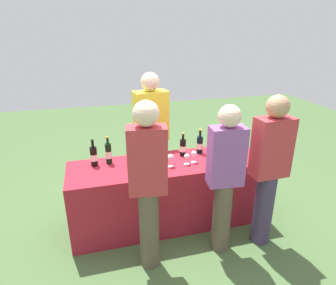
{
  "coord_description": "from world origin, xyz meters",
  "views": [
    {
      "loc": [
        -0.79,
        -2.93,
        2.23
      ],
      "look_at": [
        0.0,
        0.0,
        1.04
      ],
      "focal_mm": 31.37,
      "sensor_mm": 36.0,
      "label": 1
    }
  ],
  "objects_px": {
    "wine_bottle_5": "(200,145)",
    "wine_glass_2": "(194,154)",
    "guest_1": "(225,175)",
    "guest_2": "(269,167)",
    "wine_bottle_1": "(109,153)",
    "wine_bottle_3": "(144,153)",
    "wine_bottle_0": "(94,156)",
    "wine_bottle_4": "(183,147)",
    "wine_bottle_2": "(130,154)",
    "wine_glass_0": "(170,157)",
    "ice_bucket": "(233,151)",
    "wine_glass_1": "(187,157)",
    "server_pouring": "(151,134)",
    "wine_bottle_7": "(225,145)",
    "guest_0": "(148,181)",
    "wine_glass_3": "(209,157)",
    "wine_glass_4": "(218,155)",
    "wine_bottle_6": "(216,145)"
  },
  "relations": [
    {
      "from": "wine_glass_1",
      "to": "wine_glass_4",
      "type": "distance_m",
      "value": 0.35
    },
    {
      "from": "wine_glass_0",
      "to": "ice_bucket",
      "type": "height_order",
      "value": "ice_bucket"
    },
    {
      "from": "wine_bottle_0",
      "to": "wine_glass_1",
      "type": "relative_size",
      "value": 2.42
    },
    {
      "from": "wine_bottle_0",
      "to": "ice_bucket",
      "type": "bearing_deg",
      "value": -8.49
    },
    {
      "from": "wine_bottle_2",
      "to": "wine_bottle_4",
      "type": "distance_m",
      "value": 0.65
    },
    {
      "from": "guest_1",
      "to": "guest_2",
      "type": "distance_m",
      "value": 0.48
    },
    {
      "from": "wine_bottle_1",
      "to": "wine_bottle_3",
      "type": "distance_m",
      "value": 0.39
    },
    {
      "from": "wine_glass_2",
      "to": "server_pouring",
      "type": "height_order",
      "value": "server_pouring"
    },
    {
      "from": "wine_bottle_2",
      "to": "wine_bottle_3",
      "type": "distance_m",
      "value": 0.16
    },
    {
      "from": "server_pouring",
      "to": "guest_2",
      "type": "relative_size",
      "value": 1.05
    },
    {
      "from": "wine_bottle_1",
      "to": "wine_glass_1",
      "type": "relative_size",
      "value": 2.55
    },
    {
      "from": "wine_bottle_7",
      "to": "wine_glass_2",
      "type": "relative_size",
      "value": 2.29
    },
    {
      "from": "wine_bottle_3",
      "to": "wine_bottle_4",
      "type": "height_order",
      "value": "wine_bottle_3"
    },
    {
      "from": "ice_bucket",
      "to": "guest_2",
      "type": "height_order",
      "value": "guest_2"
    },
    {
      "from": "wine_bottle_5",
      "to": "wine_glass_2",
      "type": "relative_size",
      "value": 2.17
    },
    {
      "from": "wine_glass_1",
      "to": "ice_bucket",
      "type": "height_order",
      "value": "ice_bucket"
    },
    {
      "from": "wine_glass_4",
      "to": "server_pouring",
      "type": "bearing_deg",
      "value": 128.7
    },
    {
      "from": "wine_bottle_0",
      "to": "wine_glass_2",
      "type": "xyz_separation_m",
      "value": [
        1.1,
        -0.22,
        -0.01
      ]
    },
    {
      "from": "wine_glass_2",
      "to": "wine_glass_3",
      "type": "bearing_deg",
      "value": -29.6
    },
    {
      "from": "wine_bottle_0",
      "to": "wine_bottle_4",
      "type": "distance_m",
      "value": 1.04
    },
    {
      "from": "wine_bottle_0",
      "to": "wine_bottle_2",
      "type": "distance_m",
      "value": 0.4
    },
    {
      "from": "wine_bottle_1",
      "to": "ice_bucket",
      "type": "height_order",
      "value": "wine_bottle_1"
    },
    {
      "from": "wine_bottle_0",
      "to": "wine_glass_1",
      "type": "bearing_deg",
      "value": -13.64
    },
    {
      "from": "wine_glass_3",
      "to": "ice_bucket",
      "type": "distance_m",
      "value": 0.33
    },
    {
      "from": "wine_bottle_1",
      "to": "guest_0",
      "type": "distance_m",
      "value": 0.85
    },
    {
      "from": "wine_bottle_7",
      "to": "wine_bottle_5",
      "type": "bearing_deg",
      "value": 157.97
    },
    {
      "from": "wine_bottle_3",
      "to": "server_pouring",
      "type": "distance_m",
      "value": 0.55
    },
    {
      "from": "wine_glass_0",
      "to": "wine_bottle_4",
      "type": "bearing_deg",
      "value": 48.31
    },
    {
      "from": "wine_bottle_5",
      "to": "wine_glass_0",
      "type": "bearing_deg",
      "value": -148.48
    },
    {
      "from": "wine_bottle_5",
      "to": "wine_glass_1",
      "type": "distance_m",
      "value": 0.37
    },
    {
      "from": "wine_bottle_4",
      "to": "guest_2",
      "type": "bearing_deg",
      "value": -48.88
    },
    {
      "from": "wine_glass_1",
      "to": "guest_1",
      "type": "relative_size",
      "value": 0.08
    },
    {
      "from": "wine_glass_0",
      "to": "wine_glass_1",
      "type": "height_order",
      "value": "wine_glass_0"
    },
    {
      "from": "wine_bottle_4",
      "to": "wine_bottle_6",
      "type": "xyz_separation_m",
      "value": [
        0.42,
        -0.02,
        0.0
      ]
    },
    {
      "from": "wine_bottle_2",
      "to": "server_pouring",
      "type": "distance_m",
      "value": 0.65
    },
    {
      "from": "wine_glass_2",
      "to": "wine_glass_4",
      "type": "xyz_separation_m",
      "value": [
        0.25,
        -0.09,
        0.0
      ]
    },
    {
      "from": "wine_bottle_3",
      "to": "wine_glass_4",
      "type": "distance_m",
      "value": 0.84
    },
    {
      "from": "wine_bottle_2",
      "to": "wine_glass_0",
      "type": "distance_m",
      "value": 0.45
    },
    {
      "from": "ice_bucket",
      "to": "wine_bottle_3",
      "type": "bearing_deg",
      "value": 170.09
    },
    {
      "from": "ice_bucket",
      "to": "guest_1",
      "type": "distance_m",
      "value": 0.63
    },
    {
      "from": "wine_bottle_0",
      "to": "wine_bottle_6",
      "type": "distance_m",
      "value": 1.46
    },
    {
      "from": "guest_1",
      "to": "guest_2",
      "type": "bearing_deg",
      "value": 4.32
    },
    {
      "from": "wine_bottle_2",
      "to": "ice_bucket",
      "type": "distance_m",
      "value": 1.19
    },
    {
      "from": "wine_glass_4",
      "to": "wine_bottle_1",
      "type": "bearing_deg",
      "value": 165.08
    },
    {
      "from": "wine_bottle_1",
      "to": "wine_glass_2",
      "type": "bearing_deg",
      "value": -13.8
    },
    {
      "from": "ice_bucket",
      "to": "server_pouring",
      "type": "height_order",
      "value": "server_pouring"
    },
    {
      "from": "wine_glass_1",
      "to": "wine_glass_3",
      "type": "xyz_separation_m",
      "value": [
        0.25,
        -0.06,
        -0.0
      ]
    },
    {
      "from": "wine_glass_0",
      "to": "guest_2",
      "type": "height_order",
      "value": "guest_2"
    },
    {
      "from": "wine_glass_4",
      "to": "wine_bottle_2",
      "type": "bearing_deg",
      "value": 167.36
    },
    {
      "from": "guest_1",
      "to": "wine_glass_3",
      "type": "bearing_deg",
      "value": 91.82
    }
  ]
}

